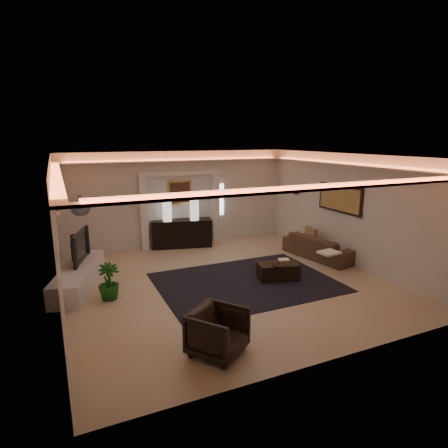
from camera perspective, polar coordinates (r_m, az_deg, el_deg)
name	(u,v)px	position (r m, az deg, el deg)	size (l,w,h in m)	color
floor	(227,282)	(8.83, 0.42, -8.86)	(7.00, 7.00, 0.00)	#BAAF9A
ceiling	(227,156)	(8.20, 0.45, 10.30)	(7.00, 7.00, 0.00)	white
wall_back	(180,199)	(11.61, -6.79, 3.81)	(7.00, 7.00, 0.00)	beige
wall_front	(330,271)	(5.53, 15.82, -6.91)	(7.00, 7.00, 0.00)	beige
wall_left	(57,238)	(7.67, -24.09, -2.01)	(7.00, 7.00, 0.00)	beige
wall_right	(348,210)	(10.33, 18.39, 2.09)	(7.00, 7.00, 0.00)	beige
cove_soffit	(227,169)	(8.22, 0.45, 8.35)	(7.00, 7.00, 0.04)	silver
daylight_slit	(220,199)	(12.08, -0.62, 3.77)	(0.25, 0.03, 1.00)	white
area_rug	(246,282)	(8.82, 3.36, -8.85)	(4.00, 3.00, 0.01)	black
pilaster_left	(144,214)	(11.29, -12.16, 1.54)	(0.22, 0.20, 2.20)	silver
pilaster_right	(215,208)	(11.97, -1.34, 2.47)	(0.22, 0.20, 2.20)	silver
alcove_header	(180,173)	(11.42, -6.75, 7.70)	(2.52, 0.20, 0.12)	silver
painting_frame	(180,193)	(11.56, -6.77, 4.77)	(0.74, 0.04, 0.74)	tan
painting_canvas	(180,193)	(11.53, -6.74, 4.75)	(0.62, 0.02, 0.62)	#4C2D1E
art_panel_frame	(340,199)	(10.48, 17.27, 3.71)	(0.04, 1.64, 0.74)	black
art_panel_gold	(339,199)	(10.47, 17.17, 3.70)	(0.02, 1.50, 0.62)	tan
wall_sconce	(296,191)	(11.91, 10.91, 5.01)	(0.12, 0.12, 0.22)	black
wall_niche	(59,214)	(9.00, -23.93, 1.39)	(0.10, 0.55, 0.04)	silver
console	(182,234)	(11.58, -6.48, -1.52)	(1.80, 0.56, 0.90)	black
lamp_left	(167,213)	(11.28, -8.66, 1.62)	(0.27, 0.27, 0.60)	white
lamp_right	(194,212)	(11.34, -4.54, 1.80)	(0.27, 0.27, 0.60)	white
media_ledge	(79,277)	(9.14, -21.26, -7.49)	(0.64, 2.56, 0.48)	silver
tv	(76,247)	(9.36, -21.70, -3.27)	(0.17, 1.27, 0.73)	black
figurine	(74,245)	(10.24, -21.88, -2.93)	(0.16, 0.16, 0.43)	black
ginger_jar	(80,205)	(8.56, -21.08, 2.70)	(0.41, 0.41, 0.43)	slate
plant	(109,282)	(8.19, -17.18, -8.39)	(0.43, 0.43, 0.77)	#164D15
sofa	(319,247)	(10.83, 14.35, -3.36)	(0.84, 2.14, 0.62)	#4A2C1B
throw_blanket	(329,253)	(9.52, 15.73, -4.22)	(0.48, 0.39, 0.05)	beige
throw_pillow	(311,235)	(11.07, 13.11, -1.65)	(0.13, 0.43, 0.43)	#9F7D52
coffee_table	(278,271)	(9.05, 8.26, -7.04)	(0.94, 0.52, 0.35)	black
bowl	(279,265)	(8.70, 8.45, -6.19)	(0.32, 0.32, 0.08)	black
magazine	(284,258)	(9.25, 9.11, -5.20)	(0.24, 0.18, 0.03)	white
armchair	(218,332)	(6.01, -0.94, -16.15)	(0.77, 0.79, 0.72)	black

